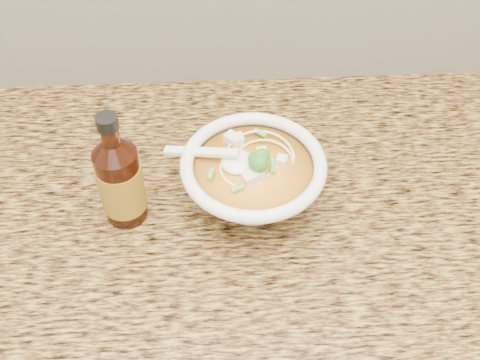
{
  "coord_description": "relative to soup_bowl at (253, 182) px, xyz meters",
  "views": [
    {
      "loc": [
        -0.03,
        1.06,
        1.65
      ],
      "look_at": [
        0.0,
        1.67,
        0.96
      ],
      "focal_mm": 45.0,
      "sensor_mm": 36.0,
      "label": 1
    }
  ],
  "objects": [
    {
      "name": "counter_slab",
      "position": [
        -0.02,
        0.01,
        -0.07
      ],
      "size": [
        4.0,
        0.68,
        0.04
      ],
      "primitive_type": "cube",
      "color": "olive",
      "rests_on": "cabinet"
    },
    {
      "name": "soup_bowl",
      "position": [
        0.0,
        0.0,
        0.0
      ],
      "size": [
        0.25,
        0.22,
        0.12
      ],
      "rotation": [
        0.0,
        0.0,
        0.43
      ],
      "color": "white",
      "rests_on": "counter_slab"
    },
    {
      "name": "cabinet",
      "position": [
        -0.02,
        0.01,
        -0.52
      ],
      "size": [
        4.0,
        0.65,
        0.86
      ],
      "primitive_type": "cube",
      "color": "black",
      "rests_on": "ground"
    },
    {
      "name": "hot_sauce_bottle",
      "position": [
        -0.2,
        -0.01,
        0.03
      ],
      "size": [
        0.08,
        0.08,
        0.21
      ],
      "rotation": [
        0.0,
        0.0,
        0.2
      ],
      "color": "#3D1408",
      "rests_on": "counter_slab"
    }
  ]
}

